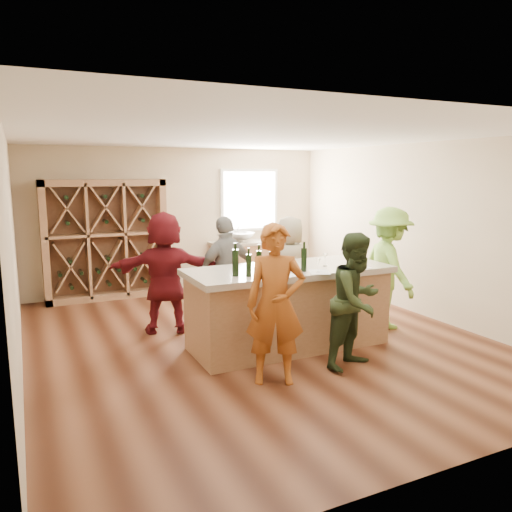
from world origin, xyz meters
name	(u,v)px	position (x,y,z in m)	size (l,w,h in m)	color
floor	(256,342)	(0.00, 0.00, -0.05)	(6.00, 7.00, 0.10)	#562E1B
ceiling	(256,132)	(0.00, 0.00, 2.85)	(6.00, 7.00, 0.10)	white
wall_back	(180,219)	(0.00, 3.55, 1.40)	(6.00, 0.10, 2.80)	#C9B492
wall_front	(462,300)	(0.00, -3.55, 1.40)	(6.00, 0.10, 2.80)	#C9B492
wall_left	(8,257)	(-3.05, 0.00, 1.40)	(0.10, 7.00, 2.80)	#C9B492
wall_right	(425,230)	(3.05, 0.00, 1.40)	(0.10, 7.00, 2.80)	#C9B492
window_frame	(249,200)	(1.50, 3.47, 1.75)	(1.30, 0.06, 1.30)	white
window_pane	(250,200)	(1.50, 3.44, 1.75)	(1.18, 0.01, 1.18)	white
wine_rack	(106,240)	(-1.50, 3.27, 1.10)	(2.20, 0.45, 2.20)	#946946
back_counter_base	(251,264)	(1.40, 3.20, 0.43)	(1.60, 0.58, 0.86)	#946946
back_counter_top	(250,242)	(1.40, 3.20, 0.89)	(1.70, 0.62, 0.06)	#A89C8A
sink	(242,237)	(1.20, 3.20, 1.01)	(0.54, 0.54, 0.19)	silver
faucet	(238,233)	(1.20, 3.38, 1.07)	(0.02, 0.02, 0.30)	silver
tasting_counter_base	(288,310)	(0.27, -0.45, 0.50)	(2.60, 1.00, 1.00)	#946946
tasting_counter_top	(289,271)	(0.27, -0.45, 1.04)	(2.72, 1.12, 0.08)	#A89C8A
wine_bottle_a	(235,263)	(-0.58, -0.64, 1.24)	(0.08, 0.08, 0.33)	black
wine_bottle_b	(249,265)	(-0.44, -0.73, 1.21)	(0.07, 0.07, 0.27)	black
wine_bottle_c	(259,262)	(-0.24, -0.59, 1.22)	(0.07, 0.07, 0.28)	black
wine_bottle_d	(272,262)	(-0.09, -0.65, 1.21)	(0.07, 0.07, 0.27)	black
wine_bottle_e	(277,259)	(0.02, -0.59, 1.23)	(0.08, 0.08, 0.30)	black
wine_glass_a	(282,269)	(-0.06, -0.87, 1.16)	(0.06, 0.06, 0.17)	white
wine_glass_b	(318,266)	(0.45, -0.89, 1.16)	(0.06, 0.06, 0.17)	white
wine_glass_c	(350,262)	(0.92, -0.90, 1.18)	(0.08, 0.08, 0.20)	white
wine_glass_d	(325,260)	(0.76, -0.57, 1.16)	(0.06, 0.06, 0.16)	white
wine_glass_e	(360,259)	(1.25, -0.69, 1.16)	(0.06, 0.06, 0.16)	white
tasting_menu_a	(284,275)	(-0.02, -0.84, 1.08)	(0.24, 0.33, 0.00)	white
tasting_menu_b	(319,272)	(0.48, -0.87, 1.08)	(0.24, 0.33, 0.00)	white
tasting_menu_c	(361,267)	(1.17, -0.80, 1.08)	(0.20, 0.27, 0.00)	white
person_near_left	(276,304)	(-0.43, -1.42, 0.90)	(0.65, 0.48, 1.79)	#994C19
person_near_right	(357,301)	(0.65, -1.43, 0.82)	(0.79, 0.44, 1.63)	#263319
person_server	(389,268)	(2.06, -0.34, 0.91)	(1.18, 0.55, 1.82)	#8CC64C
person_far_mid	(226,272)	(-0.16, 0.69, 0.85)	(0.99, 0.51, 1.69)	slate
person_far_right	(289,267)	(0.95, 0.73, 0.82)	(0.80, 0.52, 1.65)	gray
person_far_left	(165,272)	(-1.04, 0.87, 0.89)	(1.65, 0.59, 1.78)	#590F14
wine_bottle_f	(304,260)	(0.32, -0.75, 1.23)	(0.07, 0.07, 0.30)	black
wine_glass_f	(278,259)	(0.22, -0.25, 1.17)	(0.07, 0.07, 0.18)	white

